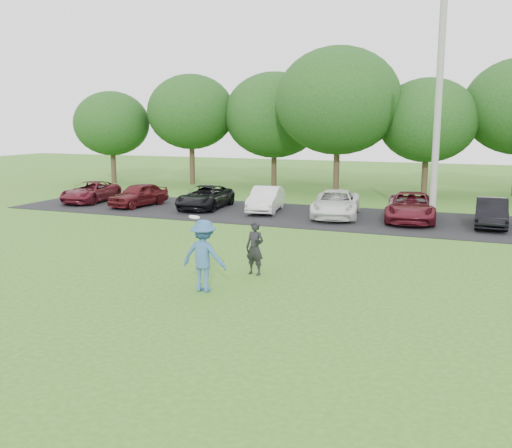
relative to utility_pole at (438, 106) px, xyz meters
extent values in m
plane|color=#34681D|center=(-4.33, -12.50, -4.93)|extent=(100.00, 100.00, 0.00)
cube|color=black|center=(-4.33, 0.50, -4.91)|extent=(32.00, 6.50, 0.03)
cylinder|color=gray|center=(0.00, 0.00, 0.00)|extent=(0.28, 0.28, 9.85)
imported|color=#335D91|center=(-4.65, -11.81, -4.00)|extent=(1.20, 0.70, 1.86)
cylinder|color=white|center=(-4.79, -12.04, -2.97)|extent=(0.27, 0.27, 0.08)
imported|color=black|center=(-4.03, -9.86, -4.15)|extent=(0.62, 0.46, 1.55)
cube|color=black|center=(-3.85, -10.04, -3.93)|extent=(0.15, 0.12, 0.10)
imported|color=#57131E|center=(-17.65, 0.43, -4.35)|extent=(2.22, 4.10, 1.09)
imported|color=#4C1015|center=(-14.42, 0.11, -4.30)|extent=(1.95, 3.65, 1.18)
imported|color=black|center=(-10.90, 0.68, -4.33)|extent=(2.15, 4.18, 1.13)
imported|color=silver|center=(-7.73, 0.84, -4.30)|extent=(1.83, 3.78, 1.19)
imported|color=white|center=(-4.24, 0.55, -4.30)|extent=(2.66, 4.58, 1.20)
imported|color=#58131E|center=(-0.95, 0.73, -4.28)|extent=(2.47, 4.64, 1.24)
imported|color=black|center=(2.29, 0.55, -4.31)|extent=(1.23, 3.54, 1.17)
cylinder|color=#38281C|center=(-22.33, 9.10, -3.83)|extent=(0.36, 0.36, 2.20)
ellipsoid|color=#214C19|center=(-22.33, 9.10, -0.78)|extent=(5.20, 5.20, 4.42)
cylinder|color=#38281C|center=(-16.83, 10.50, -3.58)|extent=(0.36, 0.36, 2.70)
ellipsoid|color=#214C19|center=(-16.83, 10.50, 0.00)|extent=(5.94, 5.94, 5.05)
cylinder|color=#38281C|center=(-11.33, 11.90, -3.83)|extent=(0.36, 0.36, 2.20)
ellipsoid|color=#214C19|center=(-11.33, 11.90, -0.22)|extent=(6.68, 6.68, 5.68)
cylinder|color=#38281C|center=(-6.33, 9.10, -3.58)|extent=(0.36, 0.36, 2.70)
ellipsoid|color=#214C19|center=(-6.33, 9.10, 0.56)|extent=(7.42, 7.42, 6.31)
cylinder|color=#38281C|center=(-1.33, 10.50, -3.83)|extent=(0.36, 0.36, 2.20)
ellipsoid|color=#214C19|center=(-1.33, 10.50, -0.57)|extent=(5.76, 5.76, 4.90)
camera|label=1|loc=(1.83, -24.50, -0.60)|focal=40.00mm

